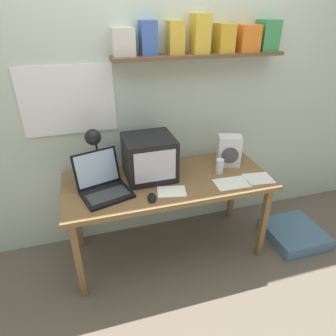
# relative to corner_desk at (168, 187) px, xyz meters

# --- Properties ---
(ground_plane) EXTENTS (12.00, 12.00, 0.00)m
(ground_plane) POSITION_rel_corner_desk_xyz_m (0.00, 0.00, -0.64)
(ground_plane) COLOR #675B4D
(back_wall) EXTENTS (5.60, 0.24, 2.60)m
(back_wall) POSITION_rel_corner_desk_xyz_m (0.01, 0.40, 0.67)
(back_wall) COLOR beige
(back_wall) RESTS_ON ground_plane
(corner_desk) EXTENTS (1.55, 0.66, 0.70)m
(corner_desk) POSITION_rel_corner_desk_xyz_m (0.00, 0.00, 0.00)
(corner_desk) COLOR brown
(corner_desk) RESTS_ON ground_plane
(crt_monitor) EXTENTS (0.37, 0.35, 0.32)m
(crt_monitor) POSITION_rel_corner_desk_xyz_m (-0.12, 0.09, 0.22)
(crt_monitor) COLOR black
(crt_monitor) RESTS_ON corner_desk
(laptop) EXTENTS (0.40, 0.40, 0.27)m
(laptop) POSITION_rel_corner_desk_xyz_m (-0.48, -0.02, 0.13)
(laptop) COLOR black
(laptop) RESTS_ON corner_desk
(desk_lamp) EXTENTS (0.15, 0.19, 0.41)m
(desk_lamp) POSITION_rel_corner_desk_xyz_m (-0.50, 0.15, 0.35)
(desk_lamp) COLOR black
(desk_lamp) RESTS_ON corner_desk
(juice_glass) EXTENTS (0.06, 0.06, 0.12)m
(juice_glass) POSITION_rel_corner_desk_xyz_m (0.41, -0.02, 0.12)
(juice_glass) COLOR white
(juice_glass) RESTS_ON corner_desk
(space_heater) EXTENTS (0.21, 0.18, 0.25)m
(space_heater) POSITION_rel_corner_desk_xyz_m (0.54, 0.10, 0.19)
(space_heater) COLOR white
(space_heater) RESTS_ON corner_desk
(computer_mouse) EXTENTS (0.07, 0.11, 0.03)m
(computer_mouse) POSITION_rel_corner_desk_xyz_m (-0.18, -0.22, 0.08)
(computer_mouse) COLOR black
(computer_mouse) RESTS_ON corner_desk
(printed_handout) EXTENTS (0.23, 0.18, 0.00)m
(printed_handout) POSITION_rel_corner_desk_xyz_m (-0.02, -0.17, 0.07)
(printed_handout) COLOR white
(printed_handout) RESTS_ON corner_desk
(open_notebook) EXTENTS (0.22, 0.19, 0.00)m
(open_notebook) POSITION_rel_corner_desk_xyz_m (0.66, -0.18, 0.07)
(open_notebook) COLOR white
(open_notebook) RESTS_ON corner_desk
(loose_paper_near_laptop) EXTENTS (0.26, 0.18, 0.00)m
(loose_paper_near_laptop) POSITION_rel_corner_desk_xyz_m (0.44, -0.19, 0.07)
(loose_paper_near_laptop) COLOR white
(loose_paper_near_laptop) RESTS_ON corner_desk
(floor_cushion) EXTENTS (0.47, 0.47, 0.11)m
(floor_cushion) POSITION_rel_corner_desk_xyz_m (1.13, -0.19, -0.58)
(floor_cushion) COLOR slate
(floor_cushion) RESTS_ON ground_plane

